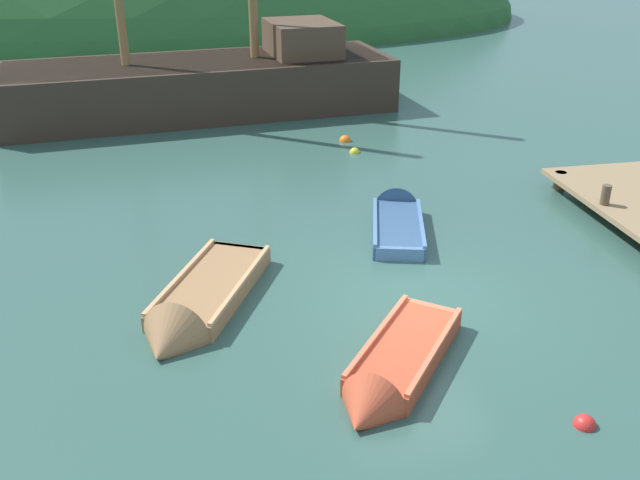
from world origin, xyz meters
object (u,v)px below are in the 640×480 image
object	(u,v)px
rowboat_portside	(393,372)
buoy_orange	(345,141)
rowboat_center	(397,221)
rowboat_outer_left	(197,309)
buoy_yellow	(355,153)
sailing_ship	(205,93)
buoy_red	(584,425)

from	to	relation	value
rowboat_portside	buoy_orange	world-z (taller)	rowboat_portside
rowboat_center	buoy_orange	size ratio (longest dim) A/B	9.29
rowboat_outer_left	buoy_yellow	distance (m)	9.31
rowboat_portside	rowboat_center	xyz separation A→B (m)	(1.69, 5.37, -0.01)
rowboat_portside	buoy_orange	distance (m)	11.69
rowboat_portside	buoy_yellow	world-z (taller)	rowboat_portside
sailing_ship	rowboat_portside	xyz separation A→B (m)	(2.01, -15.68, -0.57)
rowboat_center	buoy_yellow	size ratio (longest dim) A/B	11.35
buoy_red	rowboat_portside	bearing A→B (deg)	145.89
rowboat_outer_left	rowboat_center	xyz separation A→B (m)	(4.51, 2.94, -0.01)
rowboat_center	buoy_red	distance (m)	6.93
sailing_ship	rowboat_outer_left	world-z (taller)	sailing_ship
buoy_yellow	buoy_orange	bearing A→B (deg)	91.03
sailing_ship	buoy_red	xyz separation A→B (m)	(4.28, -17.21, -0.67)
sailing_ship	buoy_orange	xyz separation A→B (m)	(3.94, -4.15, -0.67)
rowboat_center	buoy_red	world-z (taller)	rowboat_center
rowboat_center	buoy_yellow	world-z (taller)	rowboat_center
sailing_ship	buoy_yellow	size ratio (longest dim) A/B	53.78
sailing_ship	rowboat_portside	bearing A→B (deg)	91.03
rowboat_outer_left	buoy_yellow	bearing A→B (deg)	174.96
sailing_ship	buoy_yellow	bearing A→B (deg)	120.70
sailing_ship	rowboat_outer_left	distance (m)	13.29
buoy_red	buoy_orange	size ratio (longest dim) A/B	0.87
buoy_yellow	rowboat_portside	bearing A→B (deg)	-100.64
buoy_red	sailing_ship	bearing A→B (deg)	103.95
rowboat_outer_left	buoy_orange	size ratio (longest dim) A/B	10.90
rowboat_portside	buoy_yellow	xyz separation A→B (m)	(1.96, 10.41, -0.10)
buoy_yellow	rowboat_center	bearing A→B (deg)	-93.03
buoy_orange	rowboat_portside	bearing A→B (deg)	-99.53
buoy_red	buoy_yellow	xyz separation A→B (m)	(-0.31, 11.95, 0.00)
rowboat_portside	buoy_orange	bearing A→B (deg)	-151.84
buoy_orange	rowboat_center	bearing A→B (deg)	-92.30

